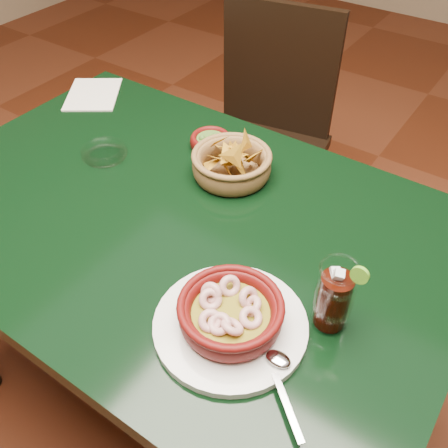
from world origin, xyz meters
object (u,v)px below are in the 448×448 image
Objects in this scene: dining_table at (178,247)px; dining_chair at (264,135)px; chip_basket at (232,164)px; shrimp_plate at (231,316)px; cola_drink at (334,297)px.

dining_chair is at bearing 105.38° from dining_table.
dining_table is at bearing -74.62° from dining_chair.
shrimp_plate is at bearing -56.26° from chip_basket.
shrimp_plate is (0.45, -0.88, 0.28)m from dining_chair.
dining_chair reaches higher than shrimp_plate.
chip_basket reaches higher than shrimp_plate.
chip_basket is (-0.24, 0.35, 0.00)m from shrimp_plate.
dining_chair is 4.24× the size of chip_basket.
dining_table is 0.75m from dining_chair.
dining_chair is 1.02m from cola_drink.
cola_drink reaches higher than chip_basket.
chip_basket is at bearing 145.99° from cola_drink.
dining_table is 1.31× the size of dining_chair.
dining_table is at bearing 170.08° from cola_drink.
shrimp_plate is 1.54× the size of chip_basket.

